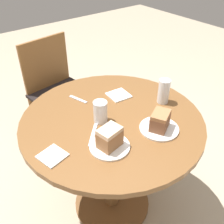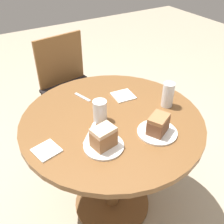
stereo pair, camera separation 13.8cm
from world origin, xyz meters
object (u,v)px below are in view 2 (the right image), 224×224
(plate_near, at_px, (104,146))
(glass_water, at_px, (168,96))
(cake_slice_near, at_px, (104,137))
(cake_slice_far, at_px, (158,124))
(chair, at_px, (71,86))
(glass_lemonade, at_px, (100,112))
(plate_far, at_px, (157,132))

(plate_near, height_order, glass_water, glass_water)
(glass_water, bearing_deg, cake_slice_near, -166.56)
(cake_slice_far, bearing_deg, chair, 90.18)
(cake_slice_near, bearing_deg, glass_lemonade, 65.72)
(chair, xyz_separation_m, plate_near, (-0.27, -1.07, 0.29))
(chair, distance_m, cake_slice_near, 1.16)
(cake_slice_far, bearing_deg, plate_near, 169.73)
(plate_near, distance_m, cake_slice_near, 0.06)
(cake_slice_near, relative_size, cake_slice_far, 0.89)
(plate_near, relative_size, plate_far, 0.96)
(cake_slice_near, relative_size, glass_water, 0.83)
(glass_lemonade, xyz_separation_m, glass_water, (0.39, -0.07, 0.01))
(plate_far, xyz_separation_m, glass_lemonade, (-0.19, 0.24, 0.05))
(plate_far, xyz_separation_m, glass_water, (0.20, 0.17, 0.06))
(chair, bearing_deg, glass_lemonade, -109.84)
(cake_slice_far, height_order, glass_lemonade, glass_lemonade)
(glass_water, bearing_deg, plate_near, -166.56)
(glass_water, bearing_deg, plate_far, -140.69)
(chair, height_order, plate_near, chair)
(glass_lemonade, bearing_deg, cake_slice_far, -51.06)
(cake_slice_near, bearing_deg, cake_slice_far, -10.27)
(plate_far, bearing_deg, chair, 90.18)
(plate_near, xyz_separation_m, cake_slice_far, (0.28, -0.05, 0.05))
(plate_near, bearing_deg, glass_lemonade, 65.72)
(cake_slice_near, distance_m, cake_slice_far, 0.28)
(plate_far, relative_size, glass_lemonade, 1.67)
(chair, bearing_deg, cake_slice_near, -112.10)
(plate_near, distance_m, glass_water, 0.50)
(glass_water, bearing_deg, cake_slice_far, -140.69)
(plate_far, bearing_deg, plate_near, 169.73)
(cake_slice_far, bearing_deg, glass_water, 39.31)
(plate_near, xyz_separation_m, glass_lemonade, (0.09, 0.19, 0.05))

